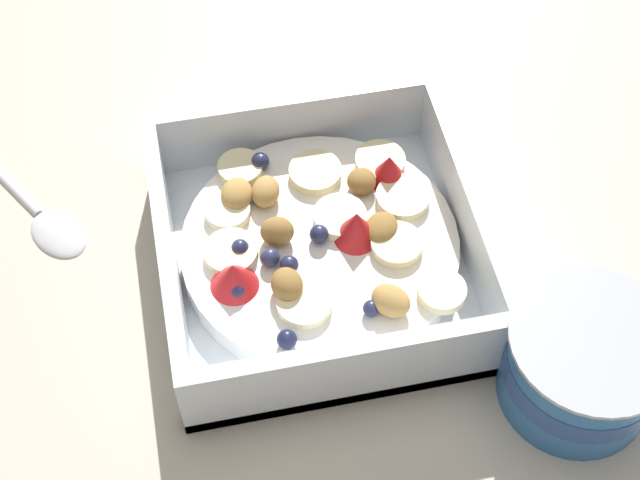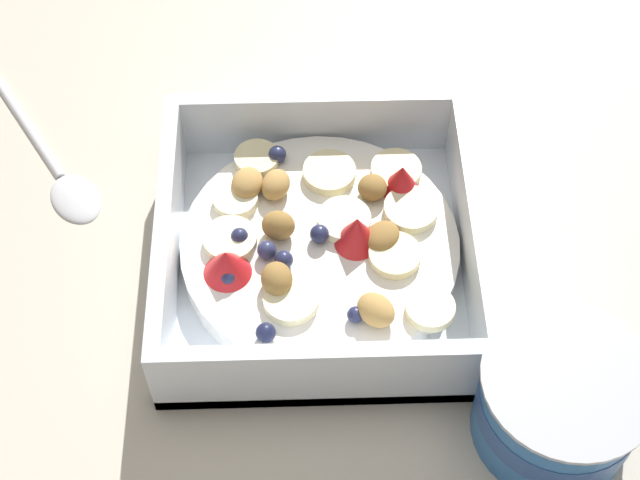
# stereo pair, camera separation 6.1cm
# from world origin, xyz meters

# --- Properties ---
(ground_plane) EXTENTS (2.40, 2.40, 0.00)m
(ground_plane) POSITION_xyz_m (0.00, 0.00, 0.00)
(ground_plane) COLOR beige
(fruit_bowl) EXTENTS (0.20, 0.20, 0.06)m
(fruit_bowl) POSITION_xyz_m (0.01, 0.01, 0.02)
(fruit_bowl) COLOR white
(fruit_bowl) RESTS_ON ground
(spoon) EXTENTS (0.11, 0.16, 0.01)m
(spoon) POSITION_xyz_m (0.19, -0.08, 0.00)
(spoon) COLOR silver
(spoon) RESTS_ON ground
(yogurt_cup) EXTENTS (0.10, 0.10, 0.07)m
(yogurt_cup) POSITION_xyz_m (-0.12, 0.13, 0.03)
(yogurt_cup) COLOR #3370B7
(yogurt_cup) RESTS_ON ground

